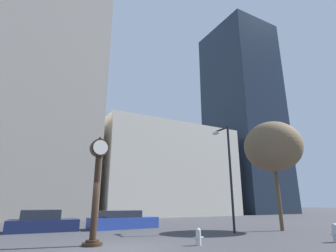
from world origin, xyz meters
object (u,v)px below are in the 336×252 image
street_clock (97,184)px  fire_hydrant_near (198,237)px  car_navy (42,222)px  car_blue (123,221)px  fire_hydrant_far (335,233)px  street_lamp_right (226,160)px  bare_tree (273,147)px

street_clock → fire_hydrant_near: street_clock is taller
car_navy → street_clock: bearing=-76.0°
car_navy → car_blue: size_ratio=0.88×
car_navy → fire_hydrant_far: size_ratio=5.19×
street_clock → street_lamp_right: size_ratio=0.71×
car_navy → street_lamp_right: street_lamp_right is taller
fire_hydrant_far → street_lamp_right: (-1.39, 5.36, 3.88)m
street_clock → fire_hydrant_near: (3.84, -2.02, -2.10)m
street_clock → fire_hydrant_far: (9.72, -4.25, -2.04)m
street_lamp_right → fire_hydrant_near: bearing=-145.1°
car_blue → street_lamp_right: size_ratio=0.72×
street_clock → bare_tree: bearing=1.5°
fire_hydrant_near → bare_tree: size_ratio=0.09×
fire_hydrant_near → bare_tree: bare_tree is taller
bare_tree → street_lamp_right: bearing=167.3°
car_navy → bare_tree: bearing=-24.0°
car_navy → bare_tree: bare_tree is taller
car_navy → street_lamp_right: (9.72, -5.92, 3.75)m
car_navy → fire_hydrant_near: car_navy is taller
fire_hydrant_near → car_navy: bearing=120.0°
street_clock → car_navy: (-1.38, 7.03, -1.91)m
car_blue → fire_hydrant_far: size_ratio=5.90×
car_blue → fire_hydrant_far: (6.10, -10.92, -0.10)m
street_clock → fire_hydrant_far: size_ratio=5.75×
fire_hydrant_near → bare_tree: (8.06, 2.33, 5.02)m
fire_hydrant_far → bare_tree: 7.08m
bare_tree → car_navy: bearing=153.1°
car_blue → street_lamp_right: (4.71, -5.56, 3.79)m
fire_hydrant_near → street_lamp_right: (4.49, 3.13, 3.95)m
car_navy → bare_tree: size_ratio=0.58×
street_lamp_right → bare_tree: size_ratio=0.91×
car_navy → street_lamp_right: 11.98m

